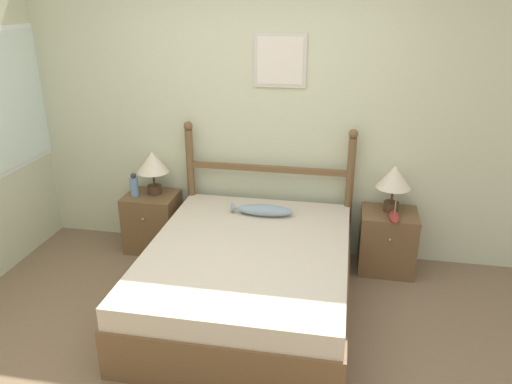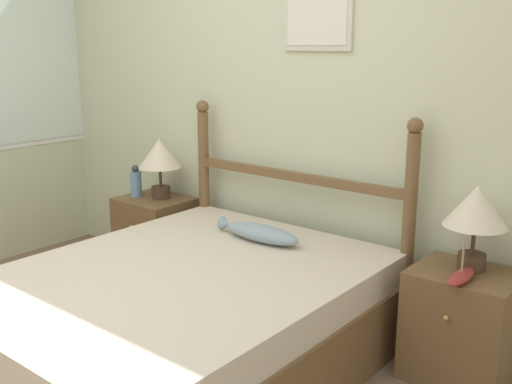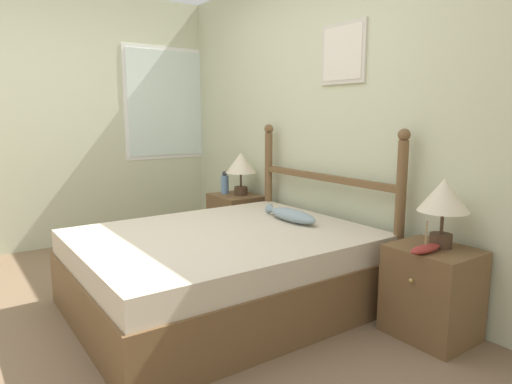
{
  "view_description": "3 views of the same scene",
  "coord_description": "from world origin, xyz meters",
  "px_view_note": "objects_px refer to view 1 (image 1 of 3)",
  "views": [
    {
      "loc": [
        0.81,
        -2.61,
        2.33
      ],
      "look_at": [
        0.1,
        1.13,
        0.8
      ],
      "focal_mm": 35.0,
      "sensor_mm": 36.0,
      "label": 1
    },
    {
      "loc": [
        2.12,
        -1.21,
        1.6
      ],
      "look_at": [
        0.21,
        1.14,
        0.85
      ],
      "focal_mm": 42.0,
      "sensor_mm": 36.0,
      "label": 2
    },
    {
      "loc": [
        2.74,
        -0.89,
        1.34
      ],
      "look_at": [
        0.04,
        1.0,
        0.77
      ],
      "focal_mm": 32.0,
      "sensor_mm": 36.0,
      "label": 3
    }
  ],
  "objects_px": {
    "table_lamp_right": "(394,179)",
    "model_boat": "(394,216)",
    "bed": "(248,278)",
    "nightstand_left": "(153,222)",
    "table_lamp_left": "(153,164)",
    "bottle": "(134,186)",
    "nightstand_right": "(387,241)",
    "fish_pillow": "(263,210)"
  },
  "relations": [
    {
      "from": "nightstand_left",
      "to": "table_lamp_left",
      "type": "height_order",
      "value": "table_lamp_left"
    },
    {
      "from": "bottle",
      "to": "fish_pillow",
      "type": "distance_m",
      "value": 1.26
    },
    {
      "from": "table_lamp_left",
      "to": "table_lamp_right",
      "type": "bearing_deg",
      "value": 0.06
    },
    {
      "from": "nightstand_right",
      "to": "bottle",
      "type": "bearing_deg",
      "value": -178.95
    },
    {
      "from": "table_lamp_left",
      "to": "model_boat",
      "type": "xyz_separation_m",
      "value": [
        2.19,
        -0.17,
        -0.27
      ]
    },
    {
      "from": "bed",
      "to": "table_lamp_right",
      "type": "xyz_separation_m",
      "value": [
        1.1,
        0.85,
        0.58
      ]
    },
    {
      "from": "model_boat",
      "to": "table_lamp_left",
      "type": "bearing_deg",
      "value": 175.54
    },
    {
      "from": "nightstand_right",
      "to": "table_lamp_left",
      "type": "height_order",
      "value": "table_lamp_left"
    },
    {
      "from": "table_lamp_left",
      "to": "model_boat",
      "type": "height_order",
      "value": "table_lamp_left"
    },
    {
      "from": "nightstand_left",
      "to": "table_lamp_right",
      "type": "distance_m",
      "value": 2.27
    },
    {
      "from": "table_lamp_left",
      "to": "model_boat",
      "type": "distance_m",
      "value": 2.21
    },
    {
      "from": "nightstand_right",
      "to": "nightstand_left",
      "type": "bearing_deg",
      "value": 180.0
    },
    {
      "from": "table_lamp_right",
      "to": "model_boat",
      "type": "relative_size",
      "value": 1.65
    },
    {
      "from": "nightstand_left",
      "to": "model_boat",
      "type": "xyz_separation_m",
      "value": [
        2.21,
        -0.13,
        0.3
      ]
    },
    {
      "from": "nightstand_left",
      "to": "bottle",
      "type": "bearing_deg",
      "value": -162.35
    },
    {
      "from": "bottle",
      "to": "table_lamp_right",
      "type": "bearing_deg",
      "value": 2.14
    },
    {
      "from": "bottle",
      "to": "table_lamp_left",
      "type": "bearing_deg",
      "value": 27.67
    },
    {
      "from": "bottle",
      "to": "nightstand_left",
      "type": "bearing_deg",
      "value": 17.65
    },
    {
      "from": "nightstand_left",
      "to": "bottle",
      "type": "relative_size",
      "value": 2.46
    },
    {
      "from": "bed",
      "to": "fish_pillow",
      "type": "height_order",
      "value": "fish_pillow"
    },
    {
      "from": "nightstand_left",
      "to": "table_lamp_right",
      "type": "bearing_deg",
      "value": 1.16
    },
    {
      "from": "bottle",
      "to": "model_boat",
      "type": "bearing_deg",
      "value": -2.09
    },
    {
      "from": "nightstand_right",
      "to": "model_boat",
      "type": "bearing_deg",
      "value": -80.02
    },
    {
      "from": "nightstand_right",
      "to": "table_lamp_right",
      "type": "xyz_separation_m",
      "value": [
        0.0,
        0.04,
        0.57
      ]
    },
    {
      "from": "table_lamp_left",
      "to": "model_boat",
      "type": "relative_size",
      "value": 1.65
    },
    {
      "from": "model_boat",
      "to": "fish_pillow",
      "type": "height_order",
      "value": "model_boat"
    },
    {
      "from": "bed",
      "to": "model_boat",
      "type": "height_order",
      "value": "model_boat"
    },
    {
      "from": "table_lamp_right",
      "to": "model_boat",
      "type": "distance_m",
      "value": 0.32
    },
    {
      "from": "bed",
      "to": "model_boat",
      "type": "relative_size",
      "value": 7.73
    },
    {
      "from": "bottle",
      "to": "model_boat",
      "type": "relative_size",
      "value": 0.9
    },
    {
      "from": "bed",
      "to": "table_lamp_right",
      "type": "height_order",
      "value": "table_lamp_right"
    },
    {
      "from": "table_lamp_left",
      "to": "fish_pillow",
      "type": "distance_m",
      "value": 1.14
    },
    {
      "from": "table_lamp_left",
      "to": "table_lamp_right",
      "type": "distance_m",
      "value": 2.17
    },
    {
      "from": "nightstand_right",
      "to": "bed",
      "type": "bearing_deg",
      "value": -143.73
    },
    {
      "from": "table_lamp_right",
      "to": "fish_pillow",
      "type": "height_order",
      "value": "table_lamp_right"
    },
    {
      "from": "bottle",
      "to": "model_boat",
      "type": "distance_m",
      "value": 2.35
    },
    {
      "from": "table_lamp_right",
      "to": "nightstand_left",
      "type": "bearing_deg",
      "value": -178.84
    },
    {
      "from": "table_lamp_left",
      "to": "fish_pillow",
      "type": "relative_size",
      "value": 0.76
    },
    {
      "from": "nightstand_left",
      "to": "fish_pillow",
      "type": "relative_size",
      "value": 1.02
    },
    {
      "from": "bed",
      "to": "fish_pillow",
      "type": "bearing_deg",
      "value": 88.51
    },
    {
      "from": "table_lamp_left",
      "to": "table_lamp_right",
      "type": "height_order",
      "value": "same"
    },
    {
      "from": "nightstand_left",
      "to": "nightstand_right",
      "type": "relative_size",
      "value": 1.0
    }
  ]
}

